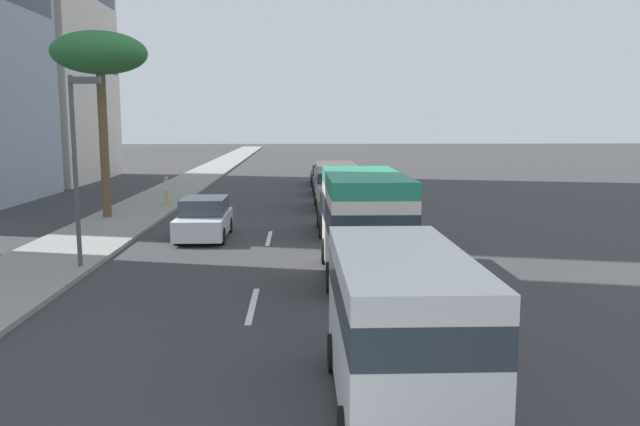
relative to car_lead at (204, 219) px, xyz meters
name	(u,v)px	position (x,y,z in m)	size (l,w,h in m)	color
ground_plane	(278,202)	(11.23, -2.61, -0.76)	(198.00, 198.00, 0.00)	#38383A
sidewalk_right	(155,202)	(11.23, 4.49, -0.69)	(162.00, 3.64, 0.15)	gray
lane_stripe_mid	(253,305)	(-9.61, -2.61, -0.76)	(3.20, 0.16, 0.01)	silver
lane_stripe_far	(269,238)	(-0.22, -2.61, -0.76)	(3.20, 0.16, 0.01)	silver
car_lead	(204,219)	(0.00, 0.00, 0.00)	(4.23, 1.95, 1.62)	silver
car_second	(328,182)	(15.33, -5.72, 0.02)	(4.07, 1.94, 1.66)	#1E478C
van_third	(335,183)	(8.49, -5.80, 0.63)	(4.92, 2.21, 2.44)	beige
minibus_fourth	(364,220)	(-6.62, -5.75, 0.95)	(6.14, 2.40, 3.14)	silver
van_fifth	(400,320)	(-15.51, -5.41, 0.71)	(5.10, 2.17, 2.59)	white
car_sixth	(323,175)	(21.62, -5.65, -0.02)	(4.74, 1.79, 1.56)	black
car_seventh	(341,214)	(1.03, -5.58, 0.05)	(4.16, 1.94, 1.73)	black
pedestrian_near_lamp	(167,189)	(9.55, 3.44, 0.22)	(0.36, 0.29, 1.54)	gold
palm_tree	(100,56)	(4.92, 5.33, 6.90)	(4.33, 4.33, 8.62)	brown
street_lamp	(78,148)	(-5.60, 2.95, 3.09)	(0.24, 0.97, 5.89)	#4C4C51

